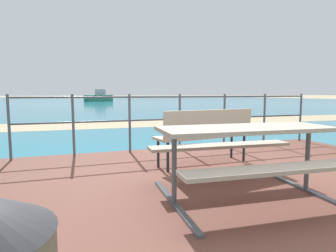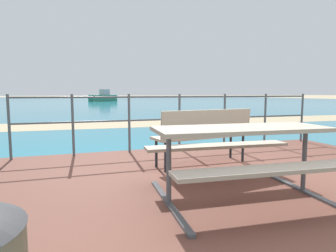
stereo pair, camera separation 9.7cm
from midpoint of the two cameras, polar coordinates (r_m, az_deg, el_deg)
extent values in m
plane|color=tan|center=(3.76, 15.47, -11.68)|extent=(240.00, 240.00, 0.00)
cube|color=brown|center=(3.75, 15.49, -11.25)|extent=(6.40, 5.20, 0.06)
cube|color=teal|center=(42.98, -16.85, 4.61)|extent=(90.00, 90.00, 0.01)
cube|color=tan|center=(11.05, -8.63, 0.38)|extent=(54.06, 4.48, 0.01)
cube|color=tan|center=(3.12, 13.96, -0.52)|extent=(1.82, 0.78, 0.04)
cube|color=tan|center=(2.69, 19.89, -7.80)|extent=(1.79, 0.38, 0.04)
cube|color=tan|center=(3.66, 9.40, -3.77)|extent=(1.79, 0.38, 0.04)
cylinder|color=#4C5156|center=(2.89, 0.21, -8.21)|extent=(0.05, 0.05, 0.73)
cube|color=#4C5156|center=(3.00, 0.21, -14.67)|extent=(0.16, 1.41, 0.03)
cylinder|color=#4C5156|center=(3.61, 24.53, -5.82)|extent=(0.05, 0.05, 0.73)
cube|color=#4C5156|center=(3.70, 24.28, -11.11)|extent=(0.16, 1.41, 0.03)
cube|color=#BCAD93|center=(4.54, 6.16, -1.91)|extent=(1.58, 0.63, 0.04)
cube|color=#BCAD93|center=(4.37, 7.52, 0.58)|extent=(1.53, 0.29, 0.39)
cylinder|color=#1E2328|center=(5.11, 11.59, -3.57)|extent=(0.04, 0.04, 0.44)
cylinder|color=#1E2328|center=(4.89, 13.85, -4.08)|extent=(0.04, 0.04, 0.44)
cylinder|color=#1E2328|center=(4.37, -2.54, -5.14)|extent=(0.04, 0.04, 0.44)
cylinder|color=#1E2328|center=(4.10, -0.71, -5.88)|extent=(0.04, 0.04, 0.44)
cylinder|color=#4C5156|center=(5.41, -28.72, -0.29)|extent=(0.04, 0.04, 1.07)
cylinder|color=#4C5156|center=(5.34, -18.27, 0.10)|extent=(0.04, 0.04, 1.07)
cylinder|color=#4C5156|center=(5.45, -7.89, 0.49)|extent=(0.04, 0.04, 1.07)
cylinder|color=#4C5156|center=(5.73, 1.78, 0.83)|extent=(0.04, 0.04, 1.07)
cylinder|color=#4C5156|center=(6.16, 10.33, 1.12)|extent=(0.04, 0.04, 1.07)
cylinder|color=#4C5156|center=(6.70, 17.64, 1.34)|extent=(0.04, 0.04, 1.07)
cylinder|color=#4C5156|center=(7.34, 23.78, 1.51)|extent=(0.04, 0.04, 1.07)
cylinder|color=#4C5156|center=(5.71, 1.79, 5.65)|extent=(5.90, 0.03, 0.03)
cylinder|color=#4C5156|center=(5.73, 1.78, 1.36)|extent=(5.90, 0.03, 0.03)
cube|color=#338466|center=(41.09, -13.29, 5.24)|extent=(3.90, 2.92, 0.86)
cube|color=#A5A8AD|center=(41.23, -13.00, 6.38)|extent=(1.36, 1.46, 0.75)
cone|color=#338466|center=(40.03, -15.79, 5.15)|extent=(0.79, 0.91, 0.77)
camera|label=1|loc=(0.05, -90.46, -0.05)|focal=31.66mm
camera|label=2|loc=(0.05, 89.54, 0.05)|focal=31.66mm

